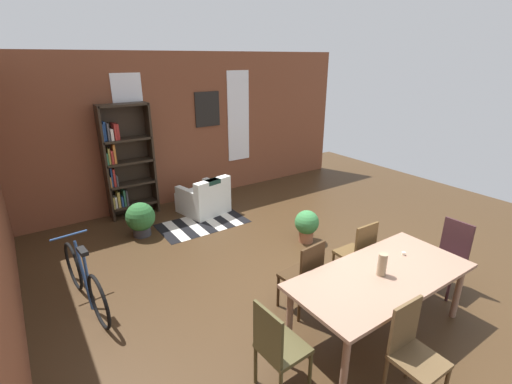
{
  "coord_description": "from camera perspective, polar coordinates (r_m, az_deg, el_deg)",
  "views": [
    {
      "loc": [
        -3.11,
        -2.8,
        2.93
      ],
      "look_at": [
        -0.1,
        1.6,
        0.94
      ],
      "focal_mm": 25.4,
      "sensor_mm": 36.0,
      "label": 1
    }
  ],
  "objects": [
    {
      "name": "dining_table",
      "position": [
        4.27,
        19.14,
        -12.91
      ],
      "size": [
        2.11,
        0.98,
        0.73
      ],
      "color": "#95705B",
      "rests_on": "ground"
    },
    {
      "name": "dining_chair_head_left",
      "position": [
        3.51,
        3.35,
        -23.08
      ],
      "size": [
        0.42,
        0.42,
        0.95
      ],
      "color": "#464022",
      "rests_on": "ground"
    },
    {
      "name": "back_wall_brick",
      "position": [
        7.84,
        -10.6,
        9.8
      ],
      "size": [
        7.82,
        0.12,
        3.05
      ],
      "primitive_type": "cube",
      "color": "brown",
      "rests_on": "ground"
    },
    {
      "name": "tealight_candle_1",
      "position": [
        4.26,
        19.1,
        -11.61
      ],
      "size": [
        0.04,
        0.04,
        0.03
      ],
      "primitive_type": "cylinder",
      "color": "silver",
      "rests_on": "dining_table"
    },
    {
      "name": "potted_plant_by_shelf",
      "position": [
        6.12,
        7.98,
        -5.06
      ],
      "size": [
        0.4,
        0.4,
        0.55
      ],
      "color": "#9E6042",
      "rests_on": "ground"
    },
    {
      "name": "bookshelf_tall",
      "position": [
        7.25,
        -19.93,
        4.54
      ],
      "size": [
        0.91,
        0.31,
        2.15
      ],
      "color": "#2D2319",
      "rests_on": "ground"
    },
    {
      "name": "dining_chair_head_right",
      "position": [
        5.44,
        28.19,
        -8.57
      ],
      "size": [
        0.41,
        0.41,
        0.95
      ],
      "color": "#3A2023",
      "rests_on": "ground"
    },
    {
      "name": "potted_plant_corner",
      "position": [
        6.57,
        -17.74,
        -3.95
      ],
      "size": [
        0.5,
        0.5,
        0.6
      ],
      "color": "#333338",
      "rests_on": "ground"
    },
    {
      "name": "vase_on_table",
      "position": [
        4.15,
        19.26,
        -10.72
      ],
      "size": [
        0.1,
        0.1,
        0.25
      ],
      "primitive_type": "cylinder",
      "color": "#998466",
      "rests_on": "dining_table"
    },
    {
      "name": "tealight_candle_0",
      "position": [
        4.67,
        22.21,
        -8.97
      ],
      "size": [
        0.04,
        0.04,
        0.04
      ],
      "primitive_type": "cylinder",
      "color": "silver",
      "rests_on": "dining_table"
    },
    {
      "name": "dining_chair_far_right",
      "position": [
        5.04,
        15.75,
        -9.07
      ],
      "size": [
        0.41,
        0.41,
        0.95
      ],
      "color": "brown",
      "rests_on": "ground"
    },
    {
      "name": "window_pane_0",
      "position": [
        7.36,
        -19.05,
        9.56
      ],
      "size": [
        0.55,
        0.02,
        1.98
      ],
      "primitive_type": "cube",
      "color": "white"
    },
    {
      "name": "dining_chair_near_left",
      "position": [
        3.74,
        23.43,
        -21.91
      ],
      "size": [
        0.41,
        0.41,
        0.95
      ],
      "color": "brown",
      "rests_on": "ground"
    },
    {
      "name": "ground_plane",
      "position": [
        5.11,
        11.53,
        -15.0
      ],
      "size": [
        10.93,
        10.93,
        0.0
      ],
      "primitive_type": "plane",
      "color": "#3F2B18"
    },
    {
      "name": "window_pane_1",
      "position": [
        8.31,
        -2.8,
        11.77
      ],
      "size": [
        0.55,
        0.02,
        1.98
      ],
      "primitive_type": "cube",
      "color": "white"
    },
    {
      "name": "dining_chair_far_left",
      "position": [
        4.44,
        7.62,
        -12.76
      ],
      "size": [
        0.43,
        0.43,
        0.95
      ],
      "color": "#362413",
      "rests_on": "ground"
    },
    {
      "name": "bicycle_second",
      "position": [
        5.07,
        -25.34,
        -12.59
      ],
      "size": [
        0.44,
        1.65,
        0.88
      ],
      "color": "black",
      "rests_on": "ground"
    },
    {
      "name": "framed_picture",
      "position": [
        7.9,
        -7.67,
        12.79
      ],
      "size": [
        0.56,
        0.03,
        0.72
      ],
      "primitive_type": "cube",
      "color": "black"
    },
    {
      "name": "striped_rug",
      "position": [
        6.89,
        -8.38,
        -4.91
      ],
      "size": [
        1.61,
        0.91,
        0.01
      ],
      "color": "black",
      "rests_on": "ground"
    },
    {
      "name": "armchair_white",
      "position": [
        7.27,
        -8.14,
        -1.12
      ],
      "size": [
        0.95,
        0.95,
        0.75
      ],
      "color": "white",
      "rests_on": "ground"
    }
  ]
}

